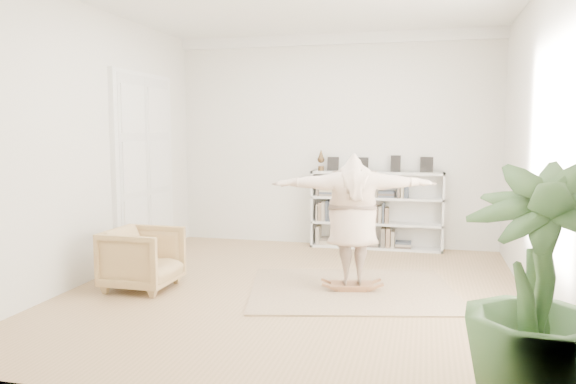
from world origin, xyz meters
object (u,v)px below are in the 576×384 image
object	(u,v)px
bookshelf	(376,211)
rocker_board	(352,285)
houseplant	(537,291)
armchair	(143,258)
person	(353,216)

from	to	relation	value
bookshelf	rocker_board	world-z (taller)	bookshelf
houseplant	bookshelf	bearing A→B (deg)	106.17
bookshelf	rocker_board	distance (m)	2.68
rocker_board	houseplant	xyz separation A→B (m)	(1.62, -2.75, 0.82)
rocker_board	houseplant	size ratio (longest dim) A/B	0.32
rocker_board	houseplant	distance (m)	3.29
rocker_board	armchair	bearing A→B (deg)	178.93
bookshelf	houseplant	xyz separation A→B (m)	(1.56, -5.37, 0.25)
person	houseplant	xyz separation A→B (m)	(1.62, -2.75, -0.05)
person	houseplant	world-z (taller)	houseplant
armchair	rocker_board	size ratio (longest dim) A/B	1.48
person	houseplant	size ratio (longest dim) A/B	1.12
bookshelf	rocker_board	xyz separation A→B (m)	(-0.06, -2.62, -0.57)
bookshelf	rocker_board	size ratio (longest dim) A/B	3.84
bookshelf	houseplant	bearing A→B (deg)	-73.83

